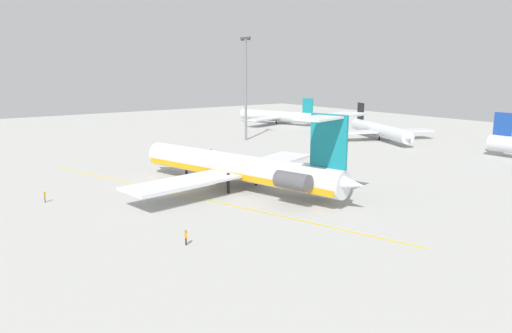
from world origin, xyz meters
TOP-DOWN VIEW (x-y plane):
  - ground at (0.00, 0.00)m, footprint 283.28×283.28m
  - main_jetliner at (5.93, 10.91)m, footprint 44.84×40.07m
  - airliner_far_left at (-65.04, 74.37)m, footprint 31.14×31.18m
  - airliner_mid_left at (-15.84, 72.36)m, footprint 29.85×30.09m
  - ground_crew_near_nose at (-22.97, 22.44)m, footprint 0.42×0.29m
  - ground_crew_near_tail at (-4.78, -17.03)m, footprint 0.45×0.29m
  - ground_crew_portside at (23.06, -8.71)m, footprint 0.45×0.28m
  - safety_cone_nose at (-24.06, 24.37)m, footprint 0.40×0.40m
  - taxiway_centreline at (4.69, 1.74)m, footprint 70.10×20.91m
  - light_mast at (-38.57, 43.19)m, footprint 4.00×0.70m

SIDE VIEW (x-z plane):
  - ground at x=0.00m, z-range 0.00..0.00m
  - taxiway_centreline at x=4.69m, z-range 0.00..0.01m
  - safety_cone_nose at x=-24.06m, z-range 0.00..0.55m
  - ground_crew_portside at x=23.06m, z-range 0.24..2.00m
  - ground_crew_near_tail at x=-4.78m, z-range 0.24..2.03m
  - ground_crew_near_nose at x=-22.97m, z-range 0.24..2.04m
  - airliner_mid_left at x=-15.84m, z-range -1.92..7.42m
  - airliner_far_left at x=-65.04m, z-range -1.95..7.52m
  - main_jetliner at x=5.93m, z-range -3.00..10.21m
  - light_mast at x=-38.57m, z-range 1.23..28.73m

